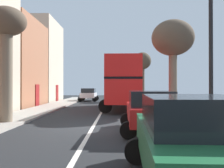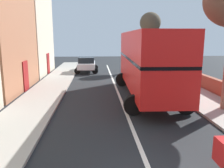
{
  "view_description": "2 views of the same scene",
  "coord_description": "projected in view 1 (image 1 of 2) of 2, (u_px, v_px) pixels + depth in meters",
  "views": [
    {
      "loc": [
        1.1,
        -11.76,
        1.92
      ],
      "look_at": [
        0.77,
        7.32,
        2.1
      ],
      "focal_mm": 40.06,
      "sensor_mm": 36.0,
      "label": 1
    },
    {
      "loc": [
        -1.47,
        -4.67,
        3.72
      ],
      "look_at": [
        -0.71,
        6.44,
        1.49
      ],
      "focal_mm": 37.36,
      "sensor_mm": 36.0,
      "label": 2
    }
  ],
  "objects": [
    {
      "name": "road_centre_line",
      "position": [
        93.0,
        127.0,
        11.76
      ],
      "size": [
        0.16,
        54.0,
        0.01
      ],
      "primitive_type": "cube",
      "color": "silver",
      "rests_on": "ground"
    },
    {
      "name": "lamppost_right",
      "position": [
        211.0,
        31.0,
        8.43
      ],
      "size": [
        0.32,
        0.32,
        6.31
      ],
      "color": "black",
      "rests_on": "sidewalk_right"
    },
    {
      "name": "street_tree_right_3",
      "position": [
        173.0,
        40.0,
        18.18
      ],
      "size": [
        3.08,
        3.08,
        6.65
      ],
      "color": "#7A6B56",
      "rests_on": "sidewalk_right"
    },
    {
      "name": "double_decker_bus",
      "position": [
        123.0,
        81.0,
        21.29
      ],
      "size": [
        3.77,
        10.29,
        4.06
      ],
      "color": "red",
      "rests_on": "ground"
    },
    {
      "name": "parked_car_white_left_3",
      "position": [
        89.0,
        94.0,
        32.41
      ],
      "size": [
        2.48,
        4.18,
        1.66
      ],
      "color": "silver",
      "rests_on": "ground"
    },
    {
      "name": "parked_car_green_right_2",
      "position": [
        192.0,
        137.0,
        4.6
      ],
      "size": [
        2.65,
        4.65,
        1.75
      ],
      "color": "#1E6038",
      "rests_on": "ground"
    },
    {
      "name": "street_tree_left_2",
      "position": [
        6.0,
        34.0,
        12.76
      ],
      "size": [
        2.03,
        2.03,
        5.87
      ],
      "color": "#7A6B56",
      "rests_on": "sidewalk_left"
    },
    {
      "name": "street_tree_right_1",
      "position": [
        142.0,
        63.0,
        33.42
      ],
      "size": [
        2.32,
        2.32,
        6.37
      ],
      "color": "brown",
      "rests_on": "sidewalk_right"
    },
    {
      "name": "sidewalk_right",
      "position": [
        197.0,
        126.0,
        11.67
      ],
      "size": [
        2.6,
        60.0,
        0.12
      ],
      "primitive_type": "cube",
      "color": "#9E998E",
      "rests_on": "ground"
    },
    {
      "name": "parked_car_red_right_4",
      "position": [
        150.0,
        109.0,
        10.36
      ],
      "size": [
        2.56,
        4.54,
        1.73
      ],
      "color": "#AD1919",
      "rests_on": "ground"
    },
    {
      "name": "ground_plane",
      "position": [
        93.0,
        127.0,
        11.76
      ],
      "size": [
        84.0,
        84.0,
        0.0
      ],
      "primitive_type": "plane",
      "color": "black"
    }
  ]
}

